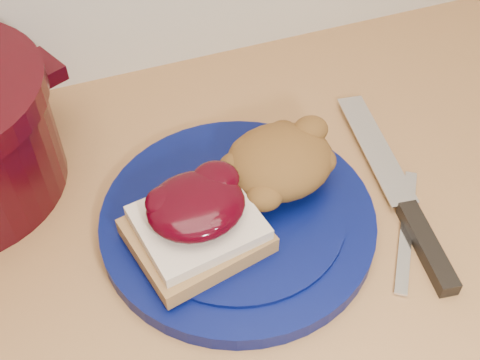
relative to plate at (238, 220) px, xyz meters
name	(u,v)px	position (x,y,z in m)	size (l,w,h in m)	color
plate	(238,220)	(0.00, 0.00, 0.00)	(0.30, 0.30, 0.02)	#040C44
sandwich	(197,221)	(-0.05, -0.02, 0.04)	(0.15, 0.14, 0.06)	olive
stuffing_mound	(279,161)	(0.06, 0.03, 0.04)	(0.12, 0.11, 0.06)	brown
chef_knife	(411,217)	(0.18, -0.06, 0.00)	(0.07, 0.30, 0.02)	black
butter_knife	(406,229)	(0.17, -0.07, -0.01)	(0.17, 0.01, 0.00)	silver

